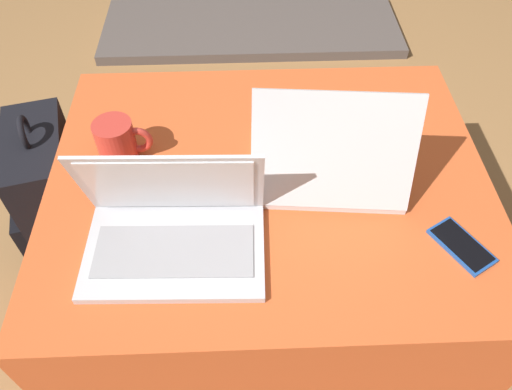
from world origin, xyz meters
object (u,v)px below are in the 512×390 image
Objects in this scene: cell_phone at (462,246)px; backpack at (52,197)px; laptop_far at (328,162)px; laptop_near at (174,228)px; coffee_mug at (118,141)px.

backpack is (-1.01, 0.39, -0.26)m from cell_phone.
laptop_far reaches higher than backpack.
laptop_near is 2.79× the size of coffee_mug.
backpack is at bearing -9.05° from laptop_far.
backpack is (-0.75, 0.19, -0.31)m from laptop_far.
coffee_mug reaches higher than backpack.
coffee_mug is (-0.48, 0.09, -0.00)m from laptop_far.
cell_phone is at bearing -1.62° from laptop_near.
backpack is (-0.42, 0.36, -0.31)m from laptop_near.
laptop_near reaches higher than backpack.
cell_phone is at bearing 146.55° from laptop_far.
cell_phone is 1.13× the size of coffee_mug.
backpack is at bearing 159.88° from coffee_mug.
coffee_mug is at bearing 121.26° from laptop_near.
laptop_near is at bearing 32.06° from laptop_far.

